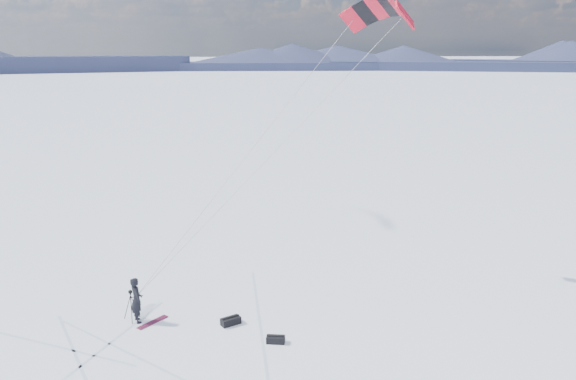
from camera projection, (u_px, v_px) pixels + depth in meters
name	position (u px, v px, depth m)	size (l,w,h in m)	color
ground	(163.00, 335.00, 22.02)	(1800.00, 1800.00, 0.00)	white
horizon_hills	(158.00, 242.00, 21.08)	(704.47, 706.88, 9.23)	#1D213D
snow_tracks	(126.00, 345.00, 21.26)	(13.93, 10.25, 0.01)	#A7B6D5
snowkiter	(138.00, 321.00, 23.15)	(0.70, 0.46, 1.93)	black
snowboard	(153.00, 322.00, 23.04)	(1.44, 0.27, 0.04)	maroon
tripod	(131.00, 301.00, 23.07)	(0.67, 0.60, 1.32)	black
gear_bag_a	(231.00, 321.00, 22.85)	(0.86, 0.55, 0.36)	black
gear_bag_b	(276.00, 339.00, 21.44)	(0.78, 0.60, 0.32)	black
power_kite	(380.00, 14.00, 24.26)	(12.14, 4.93, 12.12)	red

